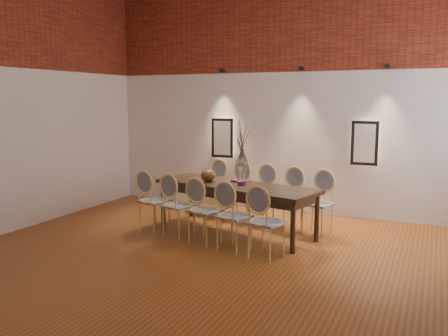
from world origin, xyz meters
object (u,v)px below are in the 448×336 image
at_px(chair_near_e, 266,222).
at_px(book, 241,181).
at_px(chair_near_a, 154,201).
at_px(chair_far_e, 318,204).
at_px(chair_near_b, 178,205).
at_px(chair_near_c, 205,210).
at_px(chair_far_b, 235,191).
at_px(bowl, 208,175).
at_px(dining_table, 235,208).
at_px(chair_near_d, 234,216).
at_px(chair_far_c, 260,195).
at_px(vase, 242,175).
at_px(chair_far_a, 212,188).
at_px(chair_far_d, 288,199).

distance_m(chair_near_e, book, 1.43).
relative_size(chair_near_a, chair_far_e, 1.00).
height_order(chair_far_e, book, chair_far_e).
height_order(chair_near_b, chair_near_c, same).
relative_size(chair_far_b, bowl, 3.92).
xyz_separation_m(dining_table, book, (0.01, 0.21, 0.39)).
bearing_deg(chair_near_e, chair_near_a, -180.00).
bearing_deg(dining_table, chair_near_e, -33.91).
bearing_deg(dining_table, chair_near_a, -146.09).
xyz_separation_m(chair_far_b, book, (0.35, -0.59, 0.30)).
xyz_separation_m(chair_near_d, chair_far_b, (-0.66, 1.60, 0.00)).
bearing_deg(dining_table, book, 100.25).
xyz_separation_m(chair_far_c, vase, (-0.05, -0.71, 0.43)).
xyz_separation_m(chair_far_e, vase, (-1.05, -0.45, 0.43)).
xyz_separation_m(chair_near_b, chair_near_e, (1.51, -0.38, 0.00)).
bearing_deg(dining_table, bowl, -174.14).
distance_m(chair_near_a, chair_far_c, 1.73).
height_order(chair_near_e, chair_far_b, same).
bearing_deg(chair_far_c, bowl, 56.85).
bearing_deg(chair_far_a, chair_near_d, 138.13).
xyz_separation_m(chair_near_a, chair_far_a, (0.34, 1.35, 0.00)).
bearing_deg(chair_near_a, dining_table, 33.91).
xyz_separation_m(vase, bowl, (-0.61, 0.10, -0.06)).
height_order(dining_table, chair_near_c, chair_near_c).
relative_size(chair_near_d, chair_far_d, 1.00).
distance_m(chair_near_a, book, 1.38).
height_order(chair_near_a, chair_far_d, same).
height_order(chair_near_e, chair_far_d, same).
distance_m(chair_near_c, bowl, 0.89).
height_order(chair_near_b, vase, vase).
height_order(chair_near_d, vase, vase).
xyz_separation_m(chair_near_b, chair_near_d, (1.00, -0.25, 0.00)).
xyz_separation_m(chair_near_d, chair_far_e, (0.84, 1.22, 0.00)).
height_order(chair_near_a, chair_near_e, same).
distance_m(chair_near_b, chair_far_c, 1.48).
distance_m(chair_near_d, vase, 0.91).
bearing_deg(chair_near_e, book, 139.89).
relative_size(chair_near_b, chair_near_d, 1.00).
height_order(dining_table, bowl, bowl).
distance_m(chair_near_b, chair_far_d, 1.73).
bearing_deg(chair_near_c, vase, 79.64).
distance_m(chair_far_b, chair_far_c, 0.52).
bearing_deg(chair_near_b, dining_table, 53.36).
height_order(chair_near_d, chair_far_e, same).
bearing_deg(chair_near_a, chair_far_a, 90.00).
distance_m(chair_far_e, bowl, 1.74).
relative_size(dining_table, chair_far_a, 2.75).
bearing_deg(bowl, chair_far_a, 112.15).
bearing_deg(chair_far_e, chair_near_c, 53.36).
distance_m(chair_near_b, chair_far_a, 1.48).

